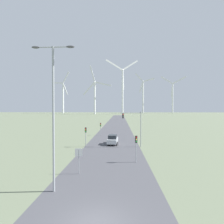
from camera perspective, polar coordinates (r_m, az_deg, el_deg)
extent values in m
cube|color=#47474C|center=(58.55, 1.18, -5.66)|extent=(10.00, 240.00, 0.01)
cylinder|color=#93999E|center=(15.33, -18.58, -2.35)|extent=(0.18, 0.18, 12.10)
cylinder|color=#93999E|center=(16.12, -18.72, 19.45)|extent=(2.91, 0.10, 0.10)
ellipsoid|color=#4C4C51|center=(16.68, -23.66, 18.78)|extent=(0.70, 0.32, 0.20)
ellipsoid|color=#4C4C51|center=(15.68, -13.44, 20.01)|extent=(0.70, 0.32, 0.20)
cylinder|color=#93999E|center=(19.61, -10.81, -15.74)|extent=(0.07, 0.07, 2.55)
cube|color=white|center=(19.32, -10.83, -12.78)|extent=(0.81, 0.01, 0.81)
cube|color=red|center=(19.33, -10.82, -12.77)|extent=(0.76, 0.02, 0.76)
cylinder|color=#93999E|center=(32.23, -8.57, -8.12)|extent=(0.11, 0.11, 3.54)
cube|color=#2D2D2D|center=(32.04, -8.58, -5.79)|extent=(0.28, 0.24, 0.90)
sphere|color=red|center=(31.88, -8.63, -5.34)|extent=(0.16, 0.16, 0.16)
sphere|color=gold|center=(31.91, -8.62, -5.82)|extent=(0.16, 0.16, 0.16)
sphere|color=green|center=(31.95, -8.62, -6.30)|extent=(0.16, 0.16, 0.16)
cylinder|color=#93999E|center=(23.25, 7.90, -11.89)|extent=(0.11, 0.11, 3.44)
cube|color=#2D2D2D|center=(23.00, 7.91, -8.81)|extent=(0.28, 0.24, 0.90)
sphere|color=red|center=(22.82, 7.95, -8.20)|extent=(0.16, 0.16, 0.16)
sphere|color=gold|center=(22.86, 7.94, -8.86)|extent=(0.16, 0.16, 0.16)
sphere|color=green|center=(22.91, 7.94, -9.53)|extent=(0.16, 0.16, 0.16)
cylinder|color=#93999E|center=(45.55, -3.76, -5.59)|extent=(0.11, 0.11, 3.21)
cube|color=#2D2D2D|center=(45.43, -3.77, -4.14)|extent=(0.28, 0.24, 0.90)
sphere|color=red|center=(45.27, -3.79, -3.82)|extent=(0.16, 0.16, 0.16)
sphere|color=gold|center=(45.30, -3.79, -4.16)|extent=(0.16, 0.16, 0.16)
sphere|color=green|center=(45.32, -3.79, -4.50)|extent=(0.16, 0.16, 0.16)
cylinder|color=#93999E|center=(32.13, 9.39, -5.57)|extent=(0.14, 0.14, 6.42)
cylinder|color=#93999E|center=(31.75, 6.01, -0.28)|extent=(3.80, 0.12, 0.12)
cube|color=#2D2D2D|center=(31.71, 3.61, -1.27)|extent=(0.28, 0.24, 0.90)
sphere|color=red|center=(31.57, 3.61, -0.80)|extent=(0.18, 0.18, 0.18)
cube|color=#B7BCC1|center=(34.49, 0.21, -9.25)|extent=(2.07, 4.21, 0.80)
cube|color=#1E2328|center=(34.22, 0.20, -8.06)|extent=(1.70, 2.20, 0.70)
cylinder|color=black|center=(35.86, -1.04, -9.50)|extent=(0.22, 0.66, 0.66)
cylinder|color=black|center=(35.79, 1.64, -9.52)|extent=(0.22, 0.66, 0.66)
cylinder|color=black|center=(33.37, -1.33, -10.31)|extent=(0.22, 0.66, 0.66)
cylinder|color=black|center=(33.30, 1.57, -10.33)|extent=(0.22, 0.66, 0.66)
cylinder|color=white|center=(255.74, -15.69, 4.35)|extent=(2.20, 2.20, 42.59)
sphere|color=white|center=(257.81, -15.71, 9.08)|extent=(2.60, 2.60, 2.60)
cube|color=white|center=(255.43, -14.81, 10.90)|extent=(10.75, 5.14, 15.35)
cube|color=white|center=(264.24, -17.24, 9.06)|extent=(16.28, 7.59, 3.36)
cube|color=white|center=(254.14, -15.04, 7.26)|extent=(8.42, 4.10, 16.63)
cylinder|color=white|center=(219.67, -5.66, 4.56)|extent=(2.20, 2.20, 39.90)
sphere|color=white|center=(221.75, -5.67, 9.71)|extent=(2.60, 2.60, 2.60)
cube|color=white|center=(224.52, -6.44, 12.36)|extent=(7.55, 1.75, 20.54)
cube|color=white|center=(223.14, -7.55, 7.58)|extent=(15.59, 3.10, 16.33)
cube|color=white|center=(218.35, -2.94, 9.16)|extent=(20.50, 3.92, 6.70)
cylinder|color=white|center=(217.16, 3.47, 6.51)|extent=(2.20, 2.20, 54.29)
sphere|color=white|center=(221.33, 3.48, 13.52)|extent=(2.60, 2.60, 2.60)
cube|color=white|center=(219.12, 0.71, 15.16)|extent=(20.39, 7.71, 12.23)
cube|color=white|center=(219.25, 3.62, 10.38)|extent=(2.91, 1.45, 23.29)
cube|color=white|center=(226.57, 6.01, 14.95)|extent=(19.48, 7.38, 14.08)
cylinder|color=white|center=(262.40, 10.09, 4.75)|extent=(2.20, 2.20, 46.75)
sphere|color=white|center=(264.89, 10.11, 9.80)|extent=(2.60, 2.60, 2.60)
cube|color=white|center=(264.32, 11.98, 10.23)|extent=(15.87, 4.46, 5.25)
cube|color=white|center=(266.68, 8.83, 11.15)|extent=(12.03, 3.49, 13.20)
cube|color=white|center=(264.08, 9.52, 8.00)|extent=(6.54, 2.11, 16.02)
cylinder|color=white|center=(271.27, 19.17, 4.22)|extent=(2.20, 2.20, 43.33)
sphere|color=white|center=(273.30, 19.20, 8.76)|extent=(2.60, 2.60, 2.60)
cube|color=white|center=(275.22, 17.39, 9.95)|extent=(16.10, 7.15, 12.45)
cube|color=white|center=(272.19, 19.03, 6.59)|extent=(3.10, 1.69, 19.67)
cube|color=white|center=(273.09, 21.19, 9.72)|extent=(17.15, 7.60, 10.21)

